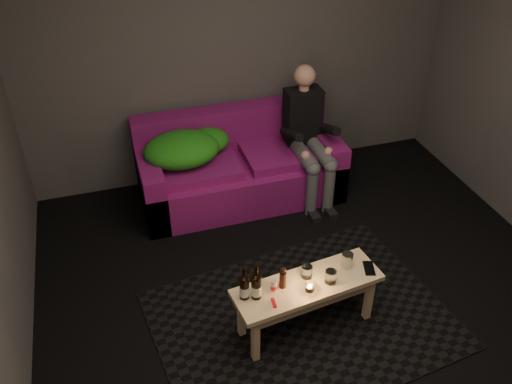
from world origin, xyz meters
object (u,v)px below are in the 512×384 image
(person, at_px, (308,133))
(beer_bottle_b, at_px, (256,286))
(sofa, at_px, (239,168))
(beer_bottle_a, at_px, (244,287))
(steel_cup, at_px, (347,260))
(coffee_table, at_px, (307,291))

(person, distance_m, beer_bottle_b, 1.86)
(sofa, relative_size, beer_bottle_b, 6.72)
(beer_bottle_a, height_order, steel_cup, beer_bottle_a)
(steel_cup, bearing_deg, coffee_table, -166.57)
(beer_bottle_a, bearing_deg, sofa, 75.53)
(steel_cup, bearing_deg, beer_bottle_a, -174.39)
(sofa, height_order, steel_cup, sofa)
(person, relative_size, beer_bottle_b, 4.49)
(person, bearing_deg, beer_bottle_a, -124.02)
(person, height_order, beer_bottle_b, person)
(coffee_table, bearing_deg, person, 68.53)
(sofa, distance_m, steel_cup, 1.67)
(person, relative_size, coffee_table, 1.15)
(beer_bottle_b, bearing_deg, beer_bottle_a, 165.29)
(beer_bottle_a, xyz_separation_m, steel_cup, (0.75, 0.07, -0.04))
(sofa, height_order, coffee_table, sofa)
(person, bearing_deg, coffee_table, -111.47)
(person, height_order, coffee_table, person)
(beer_bottle_b, bearing_deg, steel_cup, 7.81)
(beer_bottle_b, bearing_deg, sofa, 77.99)
(person, distance_m, coffee_table, 1.70)
(beer_bottle_b, distance_m, steel_cup, 0.69)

